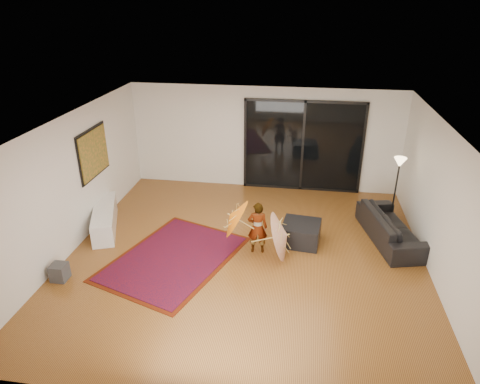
% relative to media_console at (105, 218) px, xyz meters
% --- Properties ---
extents(floor, '(7.00, 7.00, 0.00)m').
position_rel_media_console_xyz_m(floor, '(3.25, -0.66, -0.24)').
color(floor, '#935E28').
rests_on(floor, ground).
extents(ceiling, '(7.00, 7.00, 0.00)m').
position_rel_media_console_xyz_m(ceiling, '(3.25, -0.66, 2.46)').
color(ceiling, white).
rests_on(ceiling, wall_back).
extents(wall_back, '(7.00, 0.00, 7.00)m').
position_rel_media_console_xyz_m(wall_back, '(3.25, 2.84, 1.11)').
color(wall_back, silver).
rests_on(wall_back, floor).
extents(wall_front, '(7.00, 0.00, 7.00)m').
position_rel_media_console_xyz_m(wall_front, '(3.25, -4.16, 1.11)').
color(wall_front, silver).
rests_on(wall_front, floor).
extents(wall_left, '(0.00, 7.00, 7.00)m').
position_rel_media_console_xyz_m(wall_left, '(-0.25, -0.66, 1.11)').
color(wall_left, silver).
rests_on(wall_left, floor).
extents(wall_right, '(0.00, 7.00, 7.00)m').
position_rel_media_console_xyz_m(wall_right, '(6.75, -0.66, 1.11)').
color(wall_right, silver).
rests_on(wall_right, floor).
extents(sliding_door, '(3.06, 0.07, 2.40)m').
position_rel_media_console_xyz_m(sliding_door, '(4.25, 2.81, 0.96)').
color(sliding_door, black).
rests_on(sliding_door, wall_back).
extents(painting, '(0.04, 1.28, 1.08)m').
position_rel_media_console_xyz_m(painting, '(-0.21, 0.34, 1.41)').
color(painting, black).
rests_on(painting, wall_left).
extents(media_console, '(1.05, 1.80, 0.49)m').
position_rel_media_console_xyz_m(media_console, '(0.00, 0.00, 0.00)').
color(media_console, white).
rests_on(media_console, floor).
extents(speaker, '(0.28, 0.28, 0.32)m').
position_rel_media_console_xyz_m(speaker, '(0.00, -1.93, -0.08)').
color(speaker, '#424244').
rests_on(speaker, floor).
extents(persian_rug, '(2.83, 3.32, 0.02)m').
position_rel_media_console_xyz_m(persian_rug, '(1.86, -0.95, -0.24)').
color(persian_rug, '#4F1706').
rests_on(persian_rug, floor).
extents(sofa, '(1.28, 2.21, 0.61)m').
position_rel_media_console_xyz_m(sofa, '(6.20, 0.45, 0.06)').
color(sofa, black).
rests_on(sofa, floor).
extents(ottoman, '(0.85, 0.85, 0.44)m').
position_rel_media_console_xyz_m(ottoman, '(4.32, 0.06, -0.03)').
color(ottoman, black).
rests_on(ottoman, floor).
extents(floor_lamp, '(0.27, 0.27, 1.57)m').
position_rel_media_console_xyz_m(floor_lamp, '(6.35, 1.26, 0.99)').
color(floor_lamp, black).
rests_on(floor_lamp, floor).
extents(child, '(0.42, 0.30, 1.09)m').
position_rel_media_console_xyz_m(child, '(3.46, -0.43, 0.30)').
color(child, '#999999').
rests_on(child, floor).
extents(parasol_orange, '(0.56, 0.83, 0.87)m').
position_rel_media_console_xyz_m(parasol_orange, '(2.91, -0.48, 0.49)').
color(parasol_orange, orange).
rests_on(parasol_orange, child).
extents(parasol_white, '(0.53, 0.98, 0.99)m').
position_rel_media_console_xyz_m(parasol_white, '(4.06, -0.58, 0.26)').
color(parasol_white, silver).
rests_on(parasol_white, floor).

